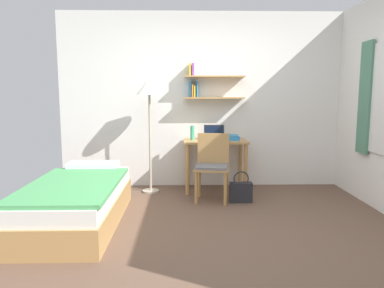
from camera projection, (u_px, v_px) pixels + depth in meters
The scene contains 10 objects.
ground_plane at pixel (219, 234), 3.69m from camera, with size 5.28×5.28×0.00m, color brown.
wall_back at pixel (207, 100), 5.51m from camera, with size 4.40×0.27×2.60m.
bed at pixel (78, 202), 3.97m from camera, with size 0.91×1.89×0.54m.
desk at pixel (215, 151), 5.29m from camera, with size 0.91×0.55×0.74m.
desk_chair at pixel (212, 164), 4.81m from camera, with size 0.50×0.45×0.88m.
standing_lamp at pixel (149, 94), 5.08m from camera, with size 0.37×0.37×1.61m.
laptop at pixel (214, 136), 5.30m from camera, with size 0.30×0.22×0.21m.
water_bottle at pixel (192, 133), 5.24m from camera, with size 0.06×0.06×0.21m, color #42A87F.
book_stack at pixel (233, 138), 5.26m from camera, with size 0.18×0.24×0.07m.
handbag at pixel (241, 191), 4.76m from camera, with size 0.29×0.11×0.41m.
Camera 1 is at (-0.35, -3.52, 1.41)m, focal length 34.22 mm.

